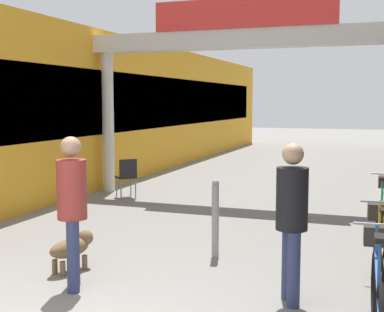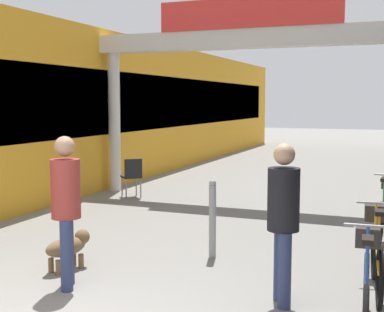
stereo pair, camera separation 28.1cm
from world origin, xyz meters
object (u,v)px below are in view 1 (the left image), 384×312
Objects in this scene: dog_on_leash at (73,248)px; pedestrian_with_dog at (72,202)px; bicycle_blue_nearest at (377,286)px; pedestrian_companion at (292,212)px; cafe_chair_black_nearer at (127,174)px; bicycle_orange_second at (381,251)px; bollard_post_metal at (215,218)px; bicycle_green_farthest at (383,208)px.

pedestrian_with_dog is at bearing -57.22° from dog_on_leash.
pedestrian_with_dog is 1.00m from dog_on_leash.
pedestrian_companion is at bearing 153.26° from bicycle_blue_nearest.
cafe_chair_black_nearer is at bearing 131.50° from pedestrian_companion.
pedestrian_companion is 6.79m from cafe_chair_black_nearer.
cafe_chair_black_nearer is at bearing 108.85° from dog_on_leash.
bicycle_orange_second reaches higher than dog_on_leash.
bollard_post_metal is at bearing 56.36° from pedestrian_with_dog.
bicycle_blue_nearest reaches higher than dog_on_leash.
dog_on_leash is at bearing -142.51° from bollard_post_metal.
bicycle_green_farthest is at bearing -16.24° from cafe_chair_black_nearer.
bicycle_green_farthest is at bearing 41.64° from dog_on_leash.
pedestrian_companion is 1.03× the size of bicycle_green_farthest.
dog_on_leash is 0.42× the size of bicycle_green_farthest.
dog_on_leash is at bearing 122.78° from pedestrian_with_dog.
bicycle_blue_nearest is at bearing -91.57° from bicycle_orange_second.
bollard_post_metal is at bearing -49.10° from cafe_chair_black_nearer.
bicycle_blue_nearest and bicycle_orange_second have the same top height.
pedestrian_companion reaches higher than bollard_post_metal.
bicycle_green_farthest is 3.07m from bollard_post_metal.
bicycle_orange_second is 2.25m from bollard_post_metal.
pedestrian_companion is 3.66m from bicycle_green_farthest.
bollard_post_metal is (-2.20, -2.14, 0.12)m from bicycle_green_farthest.
bicycle_orange_second is (0.04, 1.28, 0.00)m from bicycle_blue_nearest.
bollard_post_metal reaches higher than bicycle_green_farthest.
bollard_post_metal is at bearing -135.73° from bicycle_green_farthest.
pedestrian_with_dog is 2.54× the size of dog_on_leash.
bicycle_orange_second is (0.92, 0.84, -0.56)m from pedestrian_companion.
pedestrian_with_dog is 1.05× the size of bicycle_green_farthest.
bicycle_green_farthest is (3.37, 3.91, -0.59)m from pedestrian_with_dog.
cafe_chair_black_nearer is (-5.42, 1.58, 0.10)m from bicycle_green_farthest.
bicycle_blue_nearest is (0.88, -0.44, -0.56)m from pedestrian_companion.
bicycle_green_farthest reaches higher than dog_on_leash.
dog_on_leash is 5.19m from cafe_chair_black_nearer.
bicycle_blue_nearest is at bearing -39.93° from bollard_post_metal.
bicycle_orange_second reaches higher than cafe_chair_black_nearer.
bicycle_blue_nearest is at bearing -26.74° from pedestrian_companion.
pedestrian_with_dog is at bearing -123.64° from bollard_post_metal.
bicycle_orange_second is at bearing -90.27° from bicycle_green_farthest.
pedestrian_companion is 1.91m from bollard_post_metal.
bollard_post_metal is (-2.15, 1.80, 0.12)m from bicycle_blue_nearest.
cafe_chair_black_nearer reaches higher than dog_on_leash.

